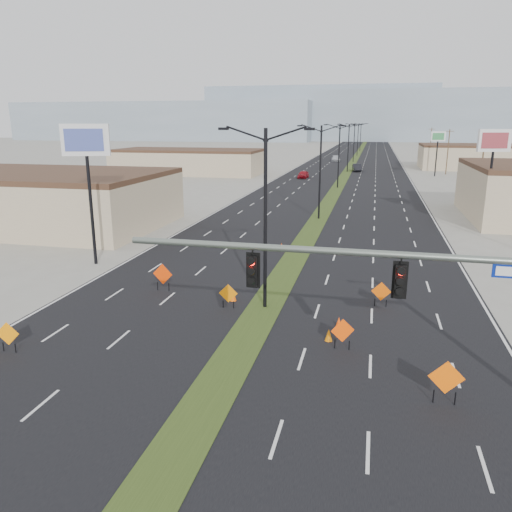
% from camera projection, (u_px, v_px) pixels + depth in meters
% --- Properties ---
extents(ground, '(600.00, 600.00, 0.00)m').
position_uv_depth(ground, '(192.00, 427.00, 17.37)').
color(ground, gray).
rests_on(ground, ground).
extents(road_surface, '(25.00, 400.00, 0.02)m').
position_uv_depth(road_surface, '(348.00, 170.00, 111.41)').
color(road_surface, black).
rests_on(road_surface, ground).
extents(median_strip, '(2.00, 400.00, 0.04)m').
position_uv_depth(median_strip, '(348.00, 170.00, 111.41)').
color(median_strip, '#2D3E16').
rests_on(median_strip, ground).
extents(building_sw_far, '(30.00, 14.00, 4.50)m').
position_uv_depth(building_sw_far, '(189.00, 162.00, 103.79)').
color(building_sw_far, tan).
rests_on(building_sw_far, ground).
extents(mesa_west, '(180.00, 50.00, 22.00)m').
position_uv_depth(mesa_west, '(166.00, 121.00, 304.33)').
color(mesa_west, gray).
rests_on(mesa_west, ground).
extents(mesa_center, '(220.00, 50.00, 28.00)m').
position_uv_depth(mesa_center, '(439.00, 116.00, 287.04)').
color(mesa_center, gray).
rests_on(mesa_center, ground).
extents(mesa_backdrop, '(140.00, 50.00, 32.00)m').
position_uv_depth(mesa_backdrop, '(321.00, 113.00, 320.78)').
color(mesa_backdrop, gray).
rests_on(mesa_backdrop, ground).
extents(signal_mast, '(16.30, 0.60, 8.00)m').
position_uv_depth(signal_mast, '(458.00, 298.00, 16.12)').
color(signal_mast, slate).
rests_on(signal_mast, ground).
extents(streetlight_0, '(5.15, 0.24, 10.02)m').
position_uv_depth(streetlight_0, '(265.00, 214.00, 27.26)').
color(streetlight_0, black).
rests_on(streetlight_0, ground).
extents(streetlight_1, '(5.15, 0.24, 10.02)m').
position_uv_depth(streetlight_1, '(320.00, 169.00, 53.59)').
color(streetlight_1, black).
rests_on(streetlight_1, ground).
extents(streetlight_2, '(5.15, 0.24, 10.02)m').
position_uv_depth(streetlight_2, '(339.00, 154.00, 79.92)').
color(streetlight_2, black).
rests_on(streetlight_2, ground).
extents(streetlight_3, '(5.15, 0.24, 10.02)m').
position_uv_depth(streetlight_3, '(348.00, 146.00, 106.25)').
color(streetlight_3, black).
rests_on(streetlight_3, ground).
extents(streetlight_4, '(5.15, 0.24, 10.02)m').
position_uv_depth(streetlight_4, '(354.00, 142.00, 132.58)').
color(streetlight_4, black).
rests_on(streetlight_4, ground).
extents(streetlight_5, '(5.15, 0.24, 10.02)m').
position_uv_depth(streetlight_5, '(358.00, 138.00, 158.91)').
color(streetlight_5, black).
rests_on(streetlight_5, ground).
extents(streetlight_6, '(5.15, 0.24, 10.02)m').
position_uv_depth(streetlight_6, '(361.00, 136.00, 185.24)').
color(streetlight_6, black).
rests_on(streetlight_6, ground).
extents(utility_pole_1, '(1.60, 0.20, 9.00)m').
position_uv_depth(utility_pole_1, '(482.00, 165.00, 68.17)').
color(utility_pole_1, '#4C3823').
rests_on(utility_pole_1, ground).
extents(utility_pole_2, '(1.60, 0.20, 9.00)m').
position_uv_depth(utility_pole_2, '(448.00, 151.00, 101.08)').
color(utility_pole_2, '#4C3823').
rests_on(utility_pole_2, ground).
extents(utility_pole_3, '(1.60, 0.20, 9.00)m').
position_uv_depth(utility_pole_3, '(430.00, 144.00, 134.00)').
color(utility_pole_3, '#4C3823').
rests_on(utility_pole_3, ground).
extents(car_left, '(1.88, 4.26, 1.42)m').
position_uv_depth(car_left, '(303.00, 174.00, 95.07)').
color(car_left, maroon).
rests_on(car_left, ground).
extents(car_mid, '(2.32, 5.04, 1.60)m').
position_uv_depth(car_mid, '(357.00, 168.00, 108.36)').
color(car_mid, black).
rests_on(car_mid, ground).
extents(car_far, '(2.80, 5.53, 1.54)m').
position_uv_depth(car_far, '(336.00, 159.00, 136.62)').
color(car_far, '#B9BDC4').
rests_on(car_far, ground).
extents(construction_sign_0, '(1.10, 0.18, 1.48)m').
position_uv_depth(construction_sign_0, '(8.00, 335.00, 22.83)').
color(construction_sign_0, orange).
rests_on(construction_sign_0, ground).
extents(construction_sign_1, '(1.32, 0.15, 1.76)m').
position_uv_depth(construction_sign_1, '(163.00, 275.00, 31.21)').
color(construction_sign_1, '#EE3905').
rests_on(construction_sign_1, ground).
extents(construction_sign_2, '(1.08, 0.13, 1.44)m').
position_uv_depth(construction_sign_2, '(228.00, 294.00, 28.30)').
color(construction_sign_2, orange).
rests_on(construction_sign_2, ground).
extents(construction_sign_3, '(1.06, 0.49, 1.52)m').
position_uv_depth(construction_sign_3, '(343.00, 332.00, 23.11)').
color(construction_sign_3, '#FF4A05').
rests_on(construction_sign_3, ground).
extents(construction_sign_4, '(1.33, 0.07, 1.77)m').
position_uv_depth(construction_sign_4, '(446.00, 379.00, 18.53)').
color(construction_sign_4, '#FE5F05').
rests_on(construction_sign_4, ground).
extents(construction_sign_5, '(1.11, 0.05, 1.48)m').
position_uv_depth(construction_sign_5, '(381.00, 292.00, 28.55)').
color(construction_sign_5, '#E15104').
rests_on(construction_sign_5, ground).
extents(cone_0, '(0.47, 0.47, 0.68)m').
position_uv_depth(cone_0, '(233.00, 295.00, 29.59)').
color(cone_0, '#FE5A05').
rests_on(cone_0, ground).
extents(cone_1, '(0.40, 0.40, 0.62)m').
position_uv_depth(cone_1, '(329.00, 335.00, 24.14)').
color(cone_1, '#D66D04').
rests_on(cone_1, ground).
extents(cone_2, '(0.42, 0.42, 0.57)m').
position_uv_depth(cone_2, '(339.00, 322.00, 25.74)').
color(cone_2, '#FF4605').
rests_on(cone_2, ground).
extents(cone_3, '(0.43, 0.43, 0.59)m').
position_uv_depth(cone_3, '(282.00, 247.00, 41.48)').
color(cone_3, '#F94205').
rests_on(cone_3, ground).
extents(pole_sign_west, '(3.23, 1.52, 10.20)m').
position_uv_depth(pole_sign_west, '(86.00, 150.00, 35.36)').
color(pole_sign_west, black).
rests_on(pole_sign_west, ground).
extents(pole_sign_east_near, '(3.14, 1.16, 9.68)m').
position_uv_depth(pole_sign_east_near, '(494.00, 148.00, 47.51)').
color(pole_sign_east_near, black).
rests_on(pole_sign_east_near, ground).
extents(pole_sign_east_far, '(2.82, 0.96, 8.63)m').
position_uv_depth(pole_sign_east_far, '(438.00, 140.00, 96.97)').
color(pole_sign_east_far, black).
rests_on(pole_sign_east_far, ground).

